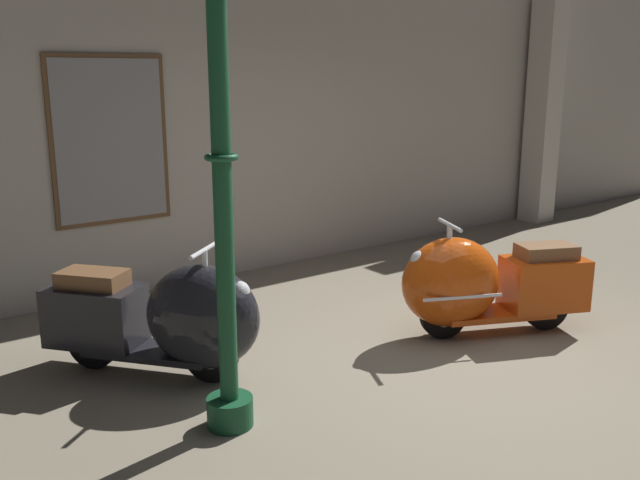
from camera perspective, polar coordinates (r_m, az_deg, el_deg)
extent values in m
plane|color=gray|center=(5.12, 12.62, -10.52)|extent=(60.00, 60.00, 0.00)
cube|color=#ADA89E|center=(7.22, -6.89, 11.05)|extent=(18.00, 0.20, 3.49)
cube|color=brown|center=(6.54, -17.06, 7.91)|extent=(1.08, 0.03, 1.52)
cube|color=gray|center=(6.52, -17.01, 7.91)|extent=(1.00, 0.01, 1.44)
cube|color=beige|center=(10.18, 18.16, 11.24)|extent=(0.36, 0.36, 3.49)
cylinder|color=black|center=(4.83, -9.06, -9.41)|extent=(0.30, 0.35, 0.38)
cylinder|color=silver|center=(4.83, -9.06, -9.41)|extent=(0.18, 0.19, 0.17)
cylinder|color=black|center=(5.24, -18.34, -8.07)|extent=(0.30, 0.35, 0.38)
cylinder|color=silver|center=(5.24, -18.34, -8.07)|extent=(0.18, 0.19, 0.17)
cube|color=black|center=(5.03, -13.88, -8.94)|extent=(0.84, 0.93, 0.05)
ellipsoid|color=black|center=(4.75, -9.72, -6.30)|extent=(0.89, 0.94, 0.73)
cube|color=black|center=(5.15, -18.16, -5.94)|extent=(0.71, 0.75, 0.42)
cube|color=brown|center=(5.07, -18.38, -3.08)|extent=(0.50, 0.53, 0.12)
sphere|color=silver|center=(4.58, -6.73, -4.28)|extent=(0.14, 0.14, 0.14)
cylinder|color=silver|center=(4.63, -9.56, -2.45)|extent=(0.04, 0.04, 0.27)
cylinder|color=silver|center=(4.60, -9.62, -0.84)|extent=(0.35, 0.29, 0.03)
cylinder|color=black|center=(5.60, 10.23, -6.16)|extent=(0.38, 0.23, 0.38)
cylinder|color=silver|center=(5.60, 10.23, -6.16)|extent=(0.19, 0.15, 0.17)
cylinder|color=black|center=(6.00, 18.28, -5.30)|extent=(0.38, 0.23, 0.38)
cylinder|color=silver|center=(6.00, 18.28, -5.30)|extent=(0.19, 0.15, 0.17)
cube|color=#C6470F|center=(5.79, 14.39, -5.91)|extent=(0.97, 0.69, 0.05)
ellipsoid|color=#C6470F|center=(5.53, 10.80, -3.46)|extent=(0.93, 0.78, 0.72)
cube|color=#C6470F|center=(5.92, 18.12, -3.41)|extent=(0.75, 0.61, 0.42)
cube|color=brown|center=(5.84, 18.31, -0.91)|extent=(0.53, 0.43, 0.11)
sphere|color=silver|center=(5.38, 8.27, -1.65)|extent=(0.14, 0.14, 0.14)
cylinder|color=silver|center=(5.43, 10.68, -0.13)|extent=(0.04, 0.04, 0.27)
cylinder|color=silver|center=(5.40, 10.75, 1.24)|extent=(0.20, 0.40, 0.03)
cube|color=silver|center=(5.34, 11.80, -4.70)|extent=(0.59, 0.27, 0.02)
cylinder|color=#144728|center=(4.29, -7.49, -13.95)|extent=(0.28, 0.28, 0.18)
cylinder|color=#144728|center=(3.85, -8.14, 4.89)|extent=(0.11, 0.11, 2.63)
torus|color=#144728|center=(3.83, -8.20, 6.84)|extent=(0.19, 0.19, 0.04)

